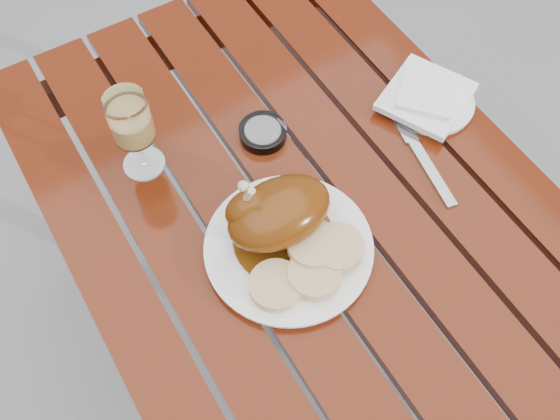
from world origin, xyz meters
The scene contains 11 objects.
ground centered at (0.00, 0.00, 0.00)m, with size 60.00×60.00×0.00m, color slate.
table centered at (0.00, 0.00, 0.38)m, with size 0.80×1.20×0.75m, color #61200B.
dinner_plate centered at (-0.07, -0.05, 0.76)m, with size 0.28×0.28×0.02m, color white.
roast_duck centered at (-0.08, -0.01, 0.82)m, with size 0.18×0.17×0.13m.
bread_dumplings centered at (-0.07, -0.10, 0.78)m, with size 0.20×0.13×0.03m.
wine_glass centered at (-0.20, 0.24, 0.84)m, with size 0.08×0.08×0.18m, color #E7C369.
side_plate centered at (0.33, 0.08, 0.76)m, with size 0.16×0.16×0.01m, color white.
napkin centered at (0.32, 0.09, 0.77)m, with size 0.16×0.15×0.01m, color white.
ashtray centered at (0.01, 0.18, 0.76)m, with size 0.09×0.09×0.02m, color #B2B7BC.
fork centered at (-0.12, 0.00, 0.75)m, with size 0.02×0.15×0.01m, color gray.
knife centered at (0.23, -0.02, 0.75)m, with size 0.02×0.21×0.01m, color gray.
Camera 1 is at (-0.33, -0.44, 1.68)m, focal length 40.00 mm.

